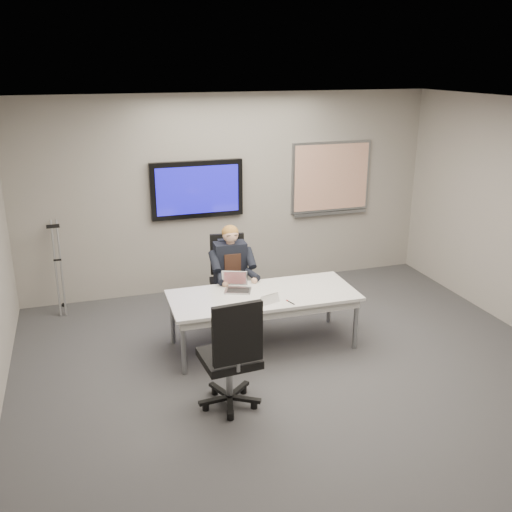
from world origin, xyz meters
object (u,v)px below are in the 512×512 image
object	(u,v)px
conference_table	(263,300)
laptop	(237,285)
office_chair_near	(231,374)
office_chair_far	(230,293)
seated_person	(234,288)

from	to	relation	value
conference_table	laptop	world-z (taller)	laptop
conference_table	office_chair_near	distance (m)	1.33
conference_table	laptop	bearing A→B (deg)	139.83
office_chair_far	laptop	size ratio (longest dim) A/B	2.90
laptop	conference_table	bearing A→B (deg)	-19.26
seated_person	laptop	size ratio (longest dim) A/B	3.40
conference_table	office_chair_near	bearing A→B (deg)	-121.00
conference_table	office_chair_near	size ratio (longest dim) A/B	1.84
office_chair_far	seated_person	world-z (taller)	seated_person
office_chair_far	office_chair_near	size ratio (longest dim) A/B	0.93
conference_table	seated_person	world-z (taller)	seated_person
seated_person	laptop	bearing A→B (deg)	-98.84
laptop	seated_person	bearing A→B (deg)	100.71
seated_person	office_chair_near	bearing A→B (deg)	-104.31
conference_table	office_chair_far	size ratio (longest dim) A/B	1.98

